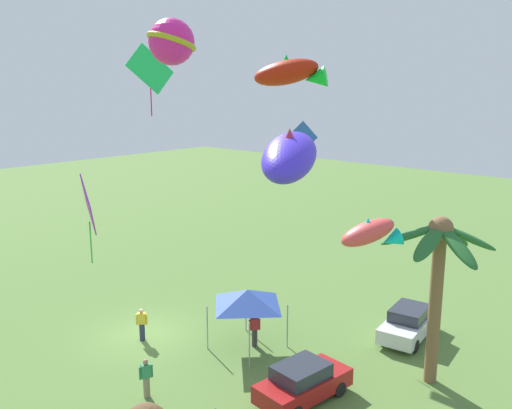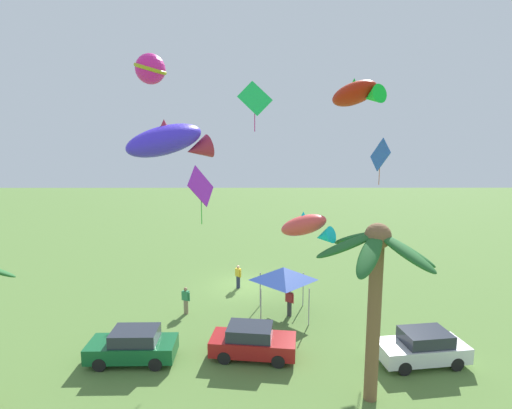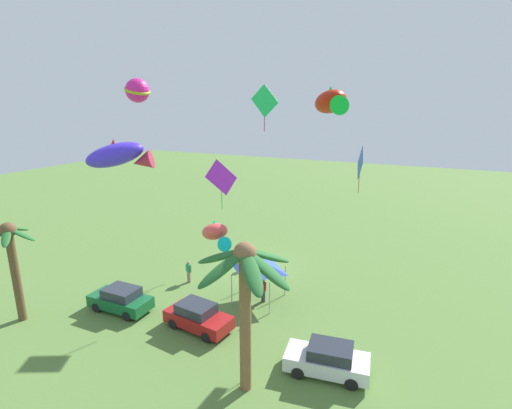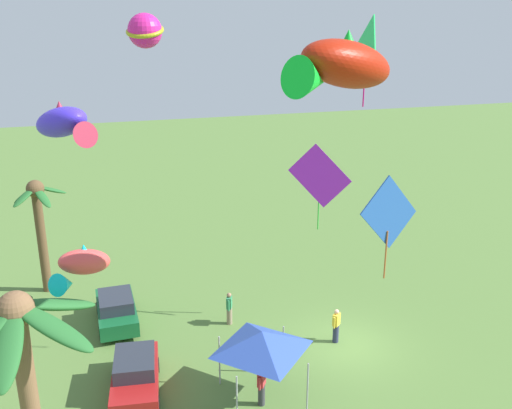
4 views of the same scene
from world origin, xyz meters
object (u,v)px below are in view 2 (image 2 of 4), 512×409
at_px(kite_fish_1, 170,141).
at_px(kite_ball_3, 150,69).
at_px(parked_car_1, 422,347).
at_px(spectator_2, 238,276).
at_px(festival_tent, 283,274).
at_px(spectator_0, 289,302).
at_px(kite_diamond_5, 380,155).
at_px(kite_fish_0, 306,226).
at_px(kite_diamond_6, 255,99).
at_px(parked_car_2, 252,341).
at_px(kite_diamond_2, 201,187).
at_px(kite_fish_4, 356,94).
at_px(palm_tree_0, 377,268).
at_px(spectator_1, 186,300).
at_px(parked_car_0, 133,346).

xyz_separation_m(kite_fish_1, kite_ball_3, (1.47, -3.33, 3.24)).
relative_size(parked_car_1, spectator_2, 2.57).
bearing_deg(kite_ball_3, festival_tent, -155.79).
bearing_deg(parked_car_1, kite_fish_1, 6.12).
xyz_separation_m(parked_car_1, spectator_0, (5.53, -4.92, 0.06)).
distance_m(parked_car_1, kite_diamond_5, 10.55).
bearing_deg(kite_fish_0, parked_car_1, -171.14).
height_order(spectator_2, kite_diamond_6, kite_diamond_6).
bearing_deg(kite_diamond_6, parked_car_2, 89.27).
relative_size(festival_tent, kite_diamond_2, 0.73).
distance_m(spectator_2, kite_fish_4, 13.88).
xyz_separation_m(spectator_0, festival_tent, (0.35, -0.12, 1.65)).
relative_size(palm_tree_0, kite_diamond_5, 2.56).
bearing_deg(spectator_0, kite_diamond_2, -38.56).
xyz_separation_m(parked_car_2, festival_tent, (-1.74, -4.48, 1.72)).
distance_m(spectator_2, kite_fish_1, 14.00).
bearing_deg(kite_fish_0, kite_ball_3, -23.95).
distance_m(parked_car_2, kite_diamond_2, 11.23).
xyz_separation_m(kite_fish_0, kite_diamond_5, (-5.17, -7.32, 2.62)).
distance_m(kite_diamond_2, kite_diamond_6, 6.64).
distance_m(spectator_1, kite_diamond_6, 13.08).
xyz_separation_m(parked_car_2, spectator_2, (1.02, -8.75, 0.06)).
relative_size(parked_car_2, kite_fish_0, 1.62).
bearing_deg(kite_ball_3, kite_diamond_6, -123.29).
bearing_deg(spectator_0, festival_tent, -18.50).
bearing_deg(kite_diamond_6, parked_car_0, 59.09).
xyz_separation_m(parked_car_1, festival_tent, (5.89, -5.03, 1.72)).
bearing_deg(spectator_0, kite_diamond_5, -163.55).
xyz_separation_m(kite_fish_4, kite_diamond_5, (-1.67, -0.63, -3.38)).
relative_size(parked_car_1, kite_diamond_6, 1.28).
distance_m(spectator_1, spectator_2, 4.99).
xyz_separation_m(spectator_2, kite_ball_3, (3.60, 7.13, 12.30)).
bearing_deg(spectator_0, palm_tree_0, 108.60).
relative_size(spectator_0, kite_diamond_2, 0.41).
height_order(parked_car_0, kite_fish_0, kite_fish_0).
distance_m(parked_car_2, kite_diamond_5, 12.59).
distance_m(spectator_2, kite_diamond_2, 6.56).
distance_m(kite_ball_3, kite_diamond_6, 8.63).
relative_size(palm_tree_0, spectator_1, 4.37).
height_order(spectator_1, kite_diamond_2, kite_diamond_2).
relative_size(parked_car_0, spectator_0, 2.47).
xyz_separation_m(palm_tree_0, kite_diamond_6, (4.48, -11.90, 7.28)).
bearing_deg(spectator_1, parked_car_0, 73.20).
relative_size(kite_fish_4, kite_diamond_5, 1.41).
distance_m(kite_fish_0, kite_diamond_5, 9.33).
bearing_deg(festival_tent, parked_car_0, 34.22).
distance_m(parked_car_0, kite_ball_3, 12.55).
relative_size(kite_fish_1, kite_ball_3, 1.90).
bearing_deg(parked_car_0, kite_diamond_6, -120.91).
bearing_deg(palm_tree_0, spectator_2, -64.62).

